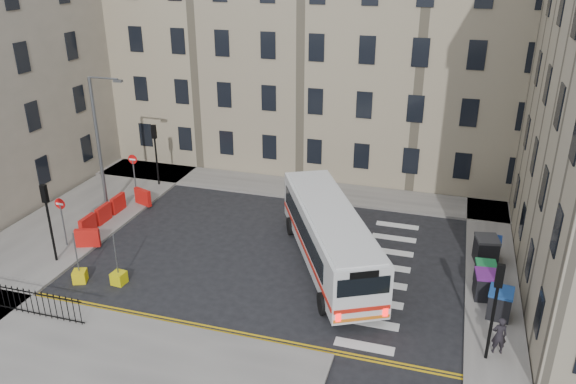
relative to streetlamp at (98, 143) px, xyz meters
The scene contains 23 objects.
ground 13.85m from the streetlamp, ahead, with size 120.00×120.00×0.00m, color black.
pavement_north 10.52m from the streetlamp, 43.32° to the left, with size 36.00×3.20×0.15m, color slate.
pavement_east 22.50m from the streetlamp, ahead, with size 2.40×26.00×0.15m, color slate.
pavement_west 4.49m from the streetlamp, 135.00° to the right, with size 6.00×22.00×0.15m, color slate.
pavement_sw 14.08m from the streetlamp, 63.43° to the right, with size 20.00×6.00×0.15m, color slate.
terrace_north 15.38m from the streetlamp, 66.04° to the left, with size 38.30×10.80×17.20m.
traffic_light_east 22.91m from the streetlamp, 19.15° to the right, with size 0.28×0.22×4.10m.
traffic_light_nw 4.84m from the streetlamp, 77.47° to the left, with size 0.28×0.22×4.10m.
traffic_light_sw 6.26m from the streetlamp, 80.54° to the right, with size 0.28×0.22×4.10m.
streetlamp is the anchor object (origin of this frame).
no_entry_north 3.41m from the streetlamp, 78.69° to the left, with size 0.60×0.08×3.00m.
no_entry_south 5.06m from the streetlamp, 83.66° to the right, with size 0.60×0.08×3.00m.
roadworks_barriers 4.15m from the streetlamp, 52.28° to the right, with size 1.66×6.26×1.00m.
iron_railings 10.95m from the streetlamp, 80.26° to the right, with size 7.80×0.04×1.20m.
bus 14.62m from the streetlamp, ahead, with size 7.23×10.88×2.99m.
wheelie_bin_a 22.88m from the streetlamp, 11.46° to the right, with size 1.12×1.25×1.24m.
wheelie_bin_b 22.11m from the streetlamp, ahead, with size 1.08×1.21×1.23m.
wheelie_bin_c 22.01m from the streetlamp, ahead, with size 1.01×1.13×1.16m.
wheelie_bin_d 21.95m from the streetlamp, ahead, with size 1.28×1.40×1.35m.
wheelie_bin_e 22.20m from the streetlamp, ahead, with size 1.03×1.16×1.20m.
pedestrian 23.35m from the streetlamp, 17.75° to the right, with size 0.58×0.38×1.59m, color black.
bollard_yellow 9.41m from the streetlamp, 53.03° to the right, with size 0.60×0.60×0.60m, color #CCC00B.
bollard_chevron 8.86m from the streetlamp, 65.64° to the right, with size 0.60×0.60×0.60m, color #DCC00C.
Camera 1 is at (6.34, -24.21, 14.48)m, focal length 35.00 mm.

